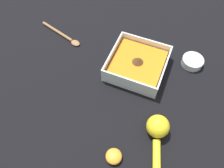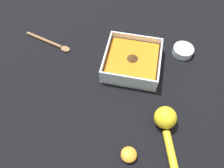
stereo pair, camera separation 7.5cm
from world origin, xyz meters
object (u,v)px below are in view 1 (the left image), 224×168
at_px(lemon_squeezer, 158,133).
at_px(lemon_half, 114,156).
at_px(wooden_spoon, 63,35).
at_px(square_dish, 137,65).
at_px(spice_bowl, 192,62).

distance_m(lemon_squeezer, lemon_half, 0.15).
bearing_deg(wooden_spoon, square_dish, 8.56).
relative_size(lemon_squeezer, wooden_spoon, 1.01).
bearing_deg(lemon_half, square_dish, 7.37).
height_order(square_dish, spice_bowl, square_dish).
xyz_separation_m(square_dish, spice_bowl, (0.10, -0.19, -0.01)).
height_order(square_dish, lemon_half, square_dish).
bearing_deg(lemon_squeezer, wooden_spoon, 44.37).
xyz_separation_m(spice_bowl, wooden_spoon, (-0.06, 0.53, -0.01)).
bearing_deg(spice_bowl, lemon_half, 161.94).
bearing_deg(lemon_half, wooden_spoon, 45.31).
distance_m(spice_bowl, lemon_squeezer, 0.33).
xyz_separation_m(square_dish, lemon_half, (-0.34, -0.04, -0.01)).
bearing_deg(spice_bowl, square_dish, 118.41).
bearing_deg(lemon_squeezer, lemon_half, 122.05).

